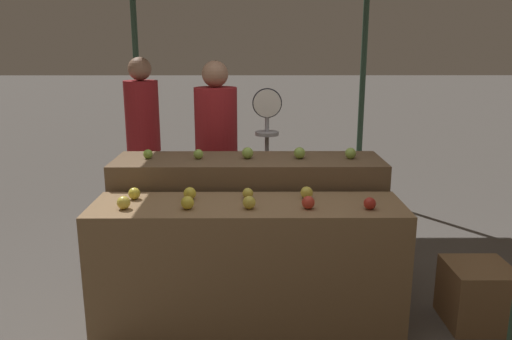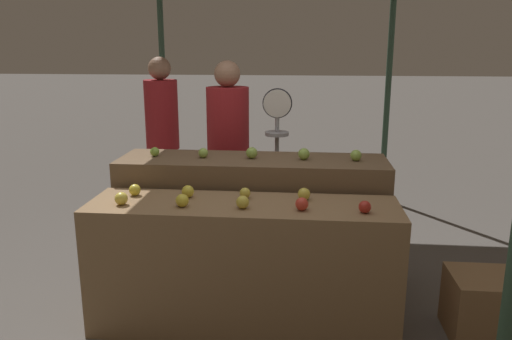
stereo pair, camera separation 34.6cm
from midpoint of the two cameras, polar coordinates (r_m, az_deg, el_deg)
The scene contains 21 objects.
ground_plane at distance 3.58m, azimuth 1.48°, elevation -17.26°, with size 60.00×60.00×0.00m, color #59544F.
display_counter_front at distance 3.37m, azimuth 1.53°, elevation -10.94°, with size 2.02×0.55×0.87m, color olive.
display_counter_back at distance 3.90m, azimuth 2.17°, elevation -6.14°, with size 2.02×0.55×1.03m, color brown.
apple_front_0 at distance 3.25m, azimuth -12.24°, elevation -3.25°, with size 0.08×0.08×0.08m, color yellow.
apple_front_1 at distance 3.15m, azimuth -5.34°, elevation -3.54°, with size 0.08×0.08×0.08m, color gold.
apple_front_2 at distance 3.11m, azimuth 1.65°, elevation -3.74°, with size 0.08×0.08×0.08m, color gold.
apple_front_3 at distance 3.10m, azimuth 8.46°, elevation -3.92°, with size 0.08×0.08×0.08m, color red.
apple_front_4 at distance 3.14m, azimuth 15.46°, elevation -4.14°, with size 0.08×0.08×0.08m, color #AD281E.
apple_front_5 at distance 3.43m, azimuth -10.92°, elevation -2.29°, with size 0.08×0.08×0.08m, color gold.
apple_front_6 at distance 3.34m, azimuth -4.88°, elevation -2.50°, with size 0.08×0.08×0.08m, color gold.
apple_front_7 at distance 3.31m, azimuth 1.75°, elevation -2.69°, with size 0.07×0.07×0.07m, color gold.
apple_front_8 at distance 3.31m, azimuth 8.50°, elevation -2.78°, with size 0.08×0.08×0.08m, color gold.
apple_back_0 at distance 3.86m, azimuth -9.01°, elevation 2.04°, with size 0.07×0.07×0.07m, color #84AD3D.
apple_back_1 at distance 3.77m, azimuth -3.46°, elevation 1.93°, with size 0.07×0.07×0.07m, color #8EB247.
apple_back_2 at distance 3.74m, azimuth 2.15°, elevation 1.94°, with size 0.09×0.09×0.09m, color #8EB247.
apple_back_3 at distance 3.73m, azimuth 8.14°, elevation 1.80°, with size 0.09×0.09×0.09m, color #8EB247.
apple_back_4 at distance 3.77m, azimuth 13.96°, elevation 1.60°, with size 0.08×0.08×0.08m, color #8EB247.
produce_scale at distance 4.25m, azimuth 4.75°, elevation 3.50°, with size 0.25×0.20×1.52m.
person_vendor_at_scale at distance 4.45m, azimuth -0.98°, elevation 2.91°, with size 0.39×0.39×1.74m.
person_customer_left at distance 5.24m, azimuth -8.82°, elevation 4.66°, with size 0.39×0.39×1.75m.
wooden_crate_side at distance 3.74m, azimuth 26.92°, elevation -13.75°, with size 0.42×0.42×0.42m, color olive.
Camera 2 is at (0.38, -3.04, 1.86)m, focal length 35.00 mm.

